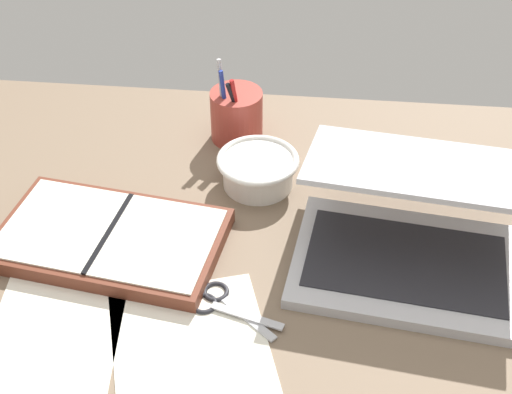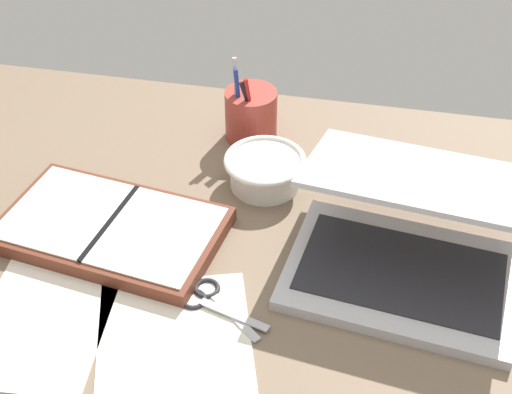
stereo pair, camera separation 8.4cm
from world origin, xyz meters
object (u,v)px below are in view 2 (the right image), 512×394
at_px(laptop, 408,241).
at_px(pen_cup, 251,115).
at_px(bowl, 265,170).
at_px(planner, 111,228).
at_px(scissors, 209,299).

xyz_separation_m(laptop, pen_cup, (-0.29, 0.29, -0.00)).
relative_size(bowl, planner, 0.38).
bearing_deg(scissors, laptop, 53.71).
distance_m(bowl, scissors, 0.28).
bearing_deg(scissors, bowl, 112.99).
xyz_separation_m(laptop, bowl, (-0.24, 0.15, -0.02)).
bearing_deg(laptop, scissors, -147.90).
bearing_deg(laptop, bowl, 154.88).
bearing_deg(planner, scissors, -20.87).
bearing_deg(bowl, pen_cup, 111.69).
relative_size(pen_cup, scissors, 1.20).
height_order(planner, scissors, planner).
bearing_deg(bowl, planner, -140.73).
xyz_separation_m(bowl, scissors, (-0.03, -0.28, -0.03)).
distance_m(planner, scissors, 0.21).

